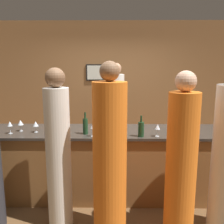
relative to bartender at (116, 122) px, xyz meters
name	(u,v)px	position (x,y,z in m)	size (l,w,h in m)	color
ground_plane	(110,194)	(-0.09, -0.86, -0.92)	(14.00, 14.00, 0.00)	brown
back_wall	(111,89)	(-0.09, 1.03, 0.48)	(8.00, 0.08, 2.80)	olive
bar_counter	(109,163)	(-0.09, -0.86, -0.42)	(3.54, 0.80, 0.99)	brown
bartender	(116,122)	(0.00, 0.00, 0.00)	(0.29, 0.29, 1.95)	silver
guest_0	(181,162)	(0.72, -1.72, -0.05)	(0.34, 0.34, 1.86)	orange
guest_1	(110,157)	(-0.07, -1.70, -0.01)	(0.38, 0.38, 1.96)	orange
guest_3	(58,154)	(-0.67, -1.57, -0.02)	(0.29, 0.29, 1.89)	silver
wine_bottle_0	(85,126)	(-0.41, -1.04, 0.18)	(0.07, 0.07, 0.30)	#19381E
wine_bottle_1	(141,129)	(0.33, -1.16, 0.17)	(0.08, 0.08, 0.28)	#19381E
wine_glass_0	(188,126)	(0.94, -1.15, 0.21)	(0.08, 0.08, 0.18)	silver
wine_glass_1	(10,124)	(-1.44, -1.04, 0.20)	(0.07, 0.07, 0.17)	silver
wine_glass_2	(157,127)	(0.54, -1.15, 0.19)	(0.07, 0.07, 0.16)	silver
wine_glass_3	(36,124)	(-1.11, -0.97, 0.19)	(0.08, 0.08, 0.16)	silver
wine_glass_4	(93,127)	(-0.30, -1.16, 0.20)	(0.06, 0.06, 0.17)	silver
wine_glass_6	(20,123)	(-1.34, -0.91, 0.19)	(0.08, 0.08, 0.16)	silver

